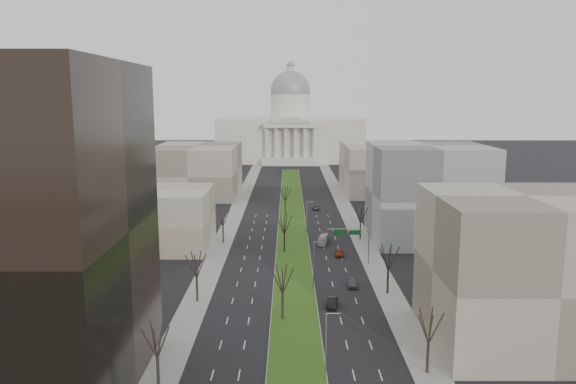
{
  "coord_description": "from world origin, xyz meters",
  "views": [
    {
      "loc": [
        -1.03,
        -46.66,
        35.93
      ],
      "look_at": [
        -1.18,
        105.07,
        10.02
      ],
      "focal_mm": 35.0,
      "sensor_mm": 36.0,
      "label": 1
    }
  ],
  "objects_px": {
    "car_grey_far": "(315,208)",
    "box_van": "(323,239)",
    "car_black": "(332,302)",
    "car_red": "(339,253)",
    "car_grey_near": "(353,283)"
  },
  "relations": [
    {
      "from": "car_grey_near",
      "to": "car_red",
      "type": "height_order",
      "value": "car_grey_near"
    },
    {
      "from": "box_van",
      "to": "car_red",
      "type": "bearing_deg",
      "value": -65.2
    },
    {
      "from": "car_grey_near",
      "to": "car_black",
      "type": "xyz_separation_m",
      "value": [
        -4.66,
        -10.39,
        -0.0
      ]
    },
    {
      "from": "car_black",
      "to": "car_grey_far",
      "type": "xyz_separation_m",
      "value": [
        1.06,
        84.54,
        -0.16
      ]
    },
    {
      "from": "car_red",
      "to": "box_van",
      "type": "relative_size",
      "value": 0.61
    },
    {
      "from": "car_grey_far",
      "to": "box_van",
      "type": "bearing_deg",
      "value": -93.85
    },
    {
      "from": "car_grey_far",
      "to": "box_van",
      "type": "height_order",
      "value": "box_van"
    },
    {
      "from": "car_red",
      "to": "car_black",
      "type": "bearing_deg",
      "value": -93.98
    },
    {
      "from": "car_grey_near",
      "to": "car_black",
      "type": "distance_m",
      "value": 11.39
    },
    {
      "from": "car_black",
      "to": "box_van",
      "type": "bearing_deg",
      "value": 98.44
    },
    {
      "from": "car_grey_near",
      "to": "car_red",
      "type": "relative_size",
      "value": 0.95
    },
    {
      "from": "car_black",
      "to": "car_red",
      "type": "distance_m",
      "value": 31.63
    },
    {
      "from": "car_black",
      "to": "box_van",
      "type": "relative_size",
      "value": 0.6
    },
    {
      "from": "car_black",
      "to": "car_red",
      "type": "height_order",
      "value": "car_black"
    },
    {
      "from": "car_red",
      "to": "car_grey_far",
      "type": "relative_size",
      "value": 1.1
    }
  ]
}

